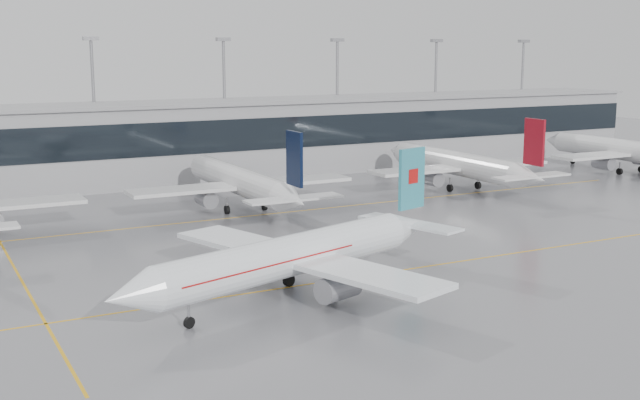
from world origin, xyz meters
TOP-DOWN VIEW (x-y plane):
  - ground at (0.00, 0.00)m, footprint 320.00×320.00m
  - taxi_line_main at (0.00, 0.00)m, footprint 120.00×0.25m
  - taxi_line_north at (0.00, 30.00)m, footprint 120.00×0.25m
  - taxi_line_cross at (-30.00, 15.00)m, footprint 0.25×60.00m
  - terminal at (0.00, 62.00)m, footprint 180.00×15.00m
  - terminal_glass at (0.00, 54.45)m, footprint 180.00×0.20m
  - terminal_roof at (0.00, 62.00)m, footprint 182.00×16.00m
  - light_masts at (0.00, 68.00)m, footprint 156.40×1.00m
  - air_canada_jet at (-9.65, -2.58)m, footprint 35.38×28.79m
  - parked_jet_c at (-0.00, 33.69)m, footprint 29.64×36.96m
  - parked_jet_d at (35.00, 33.69)m, footprint 29.64×36.96m
  - parked_jet_e at (70.00, 33.69)m, footprint 29.64×36.96m

SIDE VIEW (x-z plane):
  - ground at x=0.00m, z-range 0.00..0.00m
  - taxi_line_main at x=0.00m, z-range 0.00..0.01m
  - taxi_line_north at x=0.00m, z-range 0.00..0.01m
  - taxi_line_cross at x=-30.00m, z-range 0.00..0.01m
  - air_canada_jet at x=-9.65m, z-range -2.07..9.24m
  - parked_jet_c at x=0.00m, z-range -2.15..9.57m
  - parked_jet_d at x=35.00m, z-range -2.15..9.57m
  - parked_jet_e at x=70.00m, z-range -2.15..9.57m
  - terminal at x=0.00m, z-range 0.00..12.00m
  - terminal_glass at x=0.00m, z-range 5.00..10.00m
  - terminal_roof at x=0.00m, z-range 12.00..12.40m
  - light_masts at x=0.00m, z-range 2.04..24.64m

